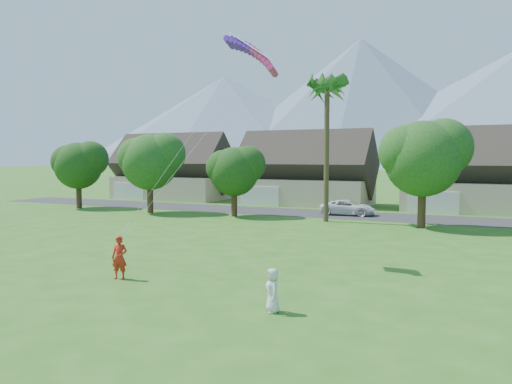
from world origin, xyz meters
The scene contains 10 objects.
ground centered at (0.00, 0.00, 0.00)m, with size 500.00×500.00×0.00m, color #2D6019.
street centered at (0.00, 34.00, 0.01)m, with size 90.00×7.00×0.01m, color #2D2D30.
kite_flyer centered at (-4.40, 4.67, 1.00)m, with size 0.73×0.48×1.99m, color red.
watcher centered at (3.89, 3.15, 0.80)m, with size 0.78×0.51×1.61m, color silver.
parked_car centered at (-1.52, 34.00, 0.73)m, with size 2.42×5.25×1.46m, color white.
mountain_ridge centered at (10.40, 260.00, 29.07)m, with size 540.00×240.00×70.00m.
houses_row centered at (0.49, 42.99, 3.44)m, with size 72.75×8.19×8.86m.
tree_row centered at (-1.14, 27.92, 4.89)m, with size 62.27×6.67×8.45m.
fan_palm centered at (-2.00, 28.50, 11.80)m, with size 3.00×3.00×13.80m.
parafoil_kite centered at (-0.70, 11.22, 11.17)m, with size 3.48×1.12×0.50m.
Camera 1 is at (10.87, -13.04, 5.58)m, focal length 35.00 mm.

